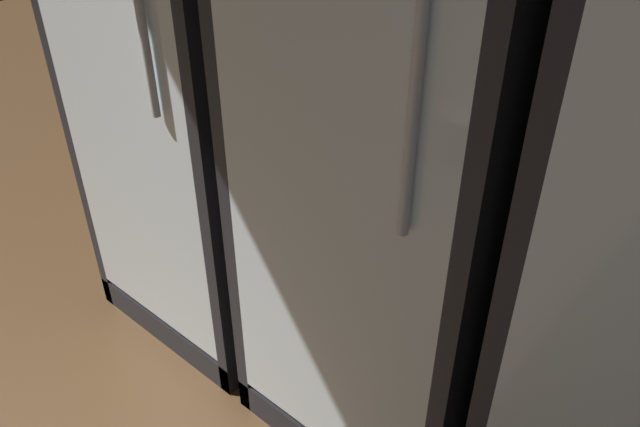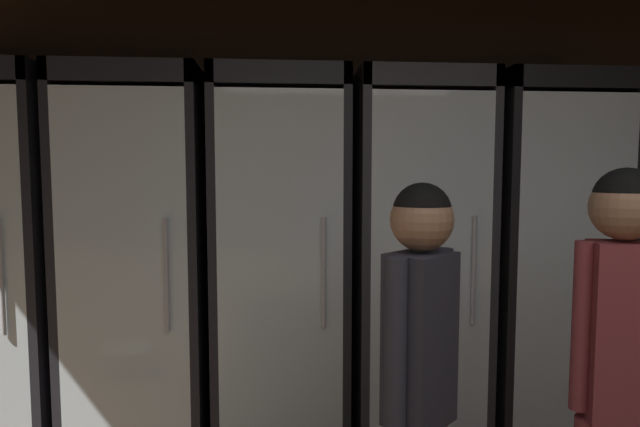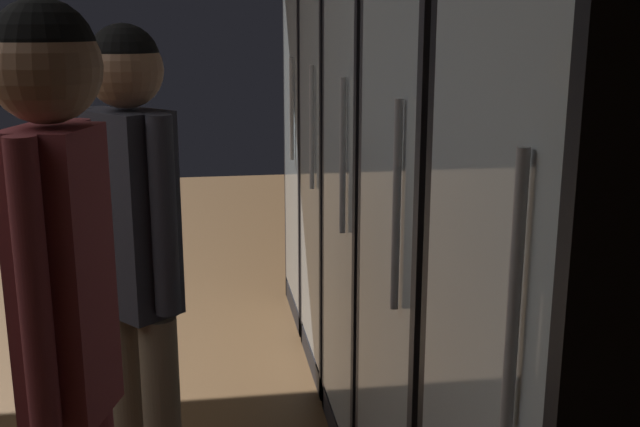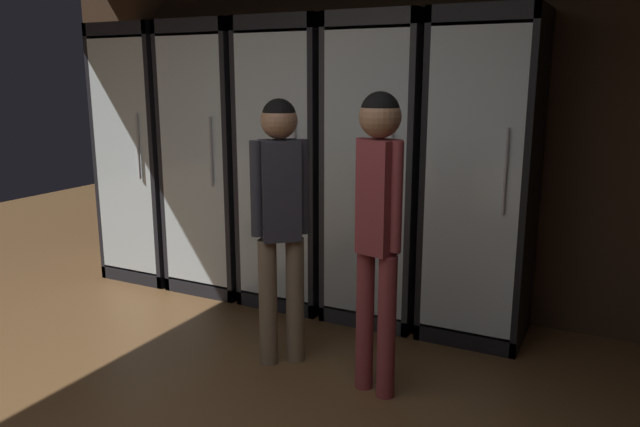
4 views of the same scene
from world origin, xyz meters
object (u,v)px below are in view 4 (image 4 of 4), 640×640
at_px(cooler_left, 308,345).
at_px(cooler_right, 574,390).
at_px(shopper_far, 302,464).
at_px(cooler_far_left, 233,331).
at_px(cooler_center, 413,361).

bearing_deg(cooler_left, cooler_right, 0.01).
bearing_deg(cooler_left, shopper_far, -49.19).
relative_size(cooler_left, shopper_far, 1.28).
height_order(cooler_far_left, cooler_left, same).
bearing_deg(cooler_right, cooler_left, -179.99).
bearing_deg(cooler_center, cooler_far_left, 179.99).
bearing_deg(cooler_far_left, shopper_far, -34.17).
distance_m(cooler_far_left, cooler_center, 1.49).
distance_m(cooler_left, shopper_far, 1.61).
height_order(cooler_left, shopper_far, cooler_left).
relative_size(cooler_center, cooler_right, 1.00).
bearing_deg(cooler_right, cooler_far_left, -179.99).
bearing_deg(cooler_center, cooler_right, 0.05).
xyz_separation_m(cooler_left, cooler_right, (1.49, 0.00, 0.00)).
height_order(cooler_far_left, cooler_center, same).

